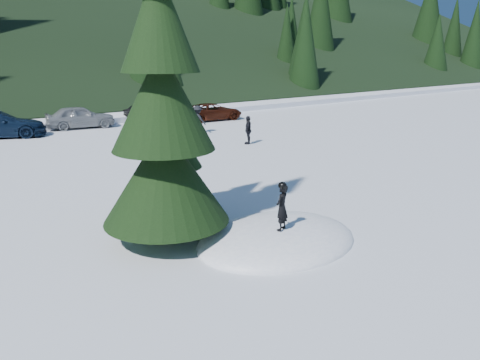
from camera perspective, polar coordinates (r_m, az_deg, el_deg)
ground at (r=12.29m, az=4.54°, el=-7.43°), size 200.00×200.00×0.00m
snow_mound at (r=12.29m, az=4.54°, el=-7.43°), size 4.48×3.52×0.96m
spruce_tall at (r=11.58m, az=-9.42°, el=8.06°), size 3.20×3.20×8.60m
spruce_short at (r=13.47m, az=-8.40°, el=3.85°), size 2.20×2.20×5.37m
child_skier at (r=11.53m, az=5.13°, el=-3.35°), size 0.50×0.42×1.16m
adult_0 at (r=23.39m, az=-6.09°, el=5.56°), size 0.80×0.63×1.64m
adult_1 at (r=25.01m, az=1.00°, el=6.11°), size 0.91×0.85×1.51m
adult_2 at (r=28.57m, az=-5.16°, el=7.36°), size 0.93×1.21×1.66m
car_4 at (r=32.08m, az=-18.91°, el=7.29°), size 4.53×2.49×1.46m
car_5 at (r=34.34m, az=-10.81°, el=8.14°), size 3.98×1.87×1.26m
car_6 at (r=34.14m, az=-3.38°, el=8.31°), size 4.58×2.45×1.22m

